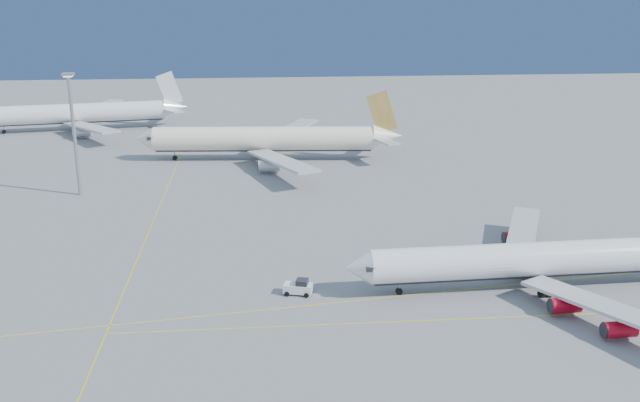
{
  "coord_description": "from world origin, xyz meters",
  "views": [
    {
      "loc": [
        -18.97,
        -102.07,
        45.19
      ],
      "look_at": [
        -8.07,
        20.93,
        7.0
      ],
      "focal_mm": 40.0,
      "sensor_mm": 36.0,
      "label": 1
    }
  ],
  "objects_px": {
    "airliner_etihad": "(270,139)",
    "pushback_tug": "(299,287)",
    "airliner_virgin": "(540,260)",
    "light_mast": "(73,124)",
    "airliner_third": "(82,113)"
  },
  "relations": [
    {
      "from": "airliner_etihad",
      "to": "airliner_third",
      "type": "xyz_separation_m",
      "value": [
        -58.14,
        44.56,
        -0.21
      ]
    },
    {
      "from": "airliner_virgin",
      "to": "airliner_etihad",
      "type": "distance_m",
      "value": 94.48
    },
    {
      "from": "airliner_virgin",
      "to": "pushback_tug",
      "type": "xyz_separation_m",
      "value": [
        -36.94,
        0.64,
        -3.4
      ]
    },
    {
      "from": "pushback_tug",
      "to": "light_mast",
      "type": "distance_m",
      "value": 73.78
    },
    {
      "from": "airliner_virgin",
      "to": "pushback_tug",
      "type": "distance_m",
      "value": 37.11
    },
    {
      "from": "airliner_third",
      "to": "airliner_etihad",
      "type": "bearing_deg",
      "value": -46.52
    },
    {
      "from": "airliner_third",
      "to": "light_mast",
      "type": "relative_size",
      "value": 2.47
    },
    {
      "from": "airliner_etihad",
      "to": "pushback_tug",
      "type": "distance_m",
      "value": 85.35
    },
    {
      "from": "airliner_virgin",
      "to": "pushback_tug",
      "type": "bearing_deg",
      "value": 176.91
    },
    {
      "from": "airliner_virgin",
      "to": "light_mast",
      "type": "distance_m",
      "value": 100.6
    },
    {
      "from": "pushback_tug",
      "to": "airliner_etihad",
      "type": "bearing_deg",
      "value": 106.18
    },
    {
      "from": "airliner_etihad",
      "to": "pushback_tug",
      "type": "bearing_deg",
      "value": -84.16
    },
    {
      "from": "pushback_tug",
      "to": "light_mast",
      "type": "bearing_deg",
      "value": 143.01
    },
    {
      "from": "airliner_etihad",
      "to": "pushback_tug",
      "type": "relative_size",
      "value": 15.13
    },
    {
      "from": "light_mast",
      "to": "pushback_tug",
      "type": "bearing_deg",
      "value": -51.47
    }
  ]
}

